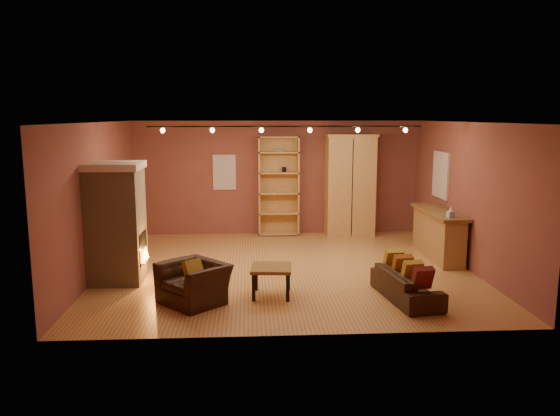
{
  "coord_description": "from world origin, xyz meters",
  "views": [
    {
      "loc": [
        -0.71,
        -10.18,
        2.92
      ],
      "look_at": [
        -0.11,
        0.2,
        1.16
      ],
      "focal_mm": 35.0,
      "sensor_mm": 36.0,
      "label": 1
    }
  ],
  "objects": [
    {
      "name": "ceiling",
      "position": [
        0.0,
        0.0,
        2.8
      ],
      "size": [
        7.0,
        7.0,
        0.0
      ],
      "primitive_type": "plane",
      "rotation": [
        3.14,
        0.0,
        0.0
      ],
      "color": "#5A311C",
      "rests_on": "back_wall"
    },
    {
      "name": "armchair",
      "position": [
        -1.59,
        -1.85,
        0.43
      ],
      "size": [
        1.14,
        1.15,
        0.86
      ],
      "rotation": [
        0.0,
        0.0,
        -0.82
      ],
      "color": "black",
      "rests_on": "floor"
    },
    {
      "name": "tissue_box",
      "position": [
        3.15,
        -0.12,
        1.08
      ],
      "size": [
        0.14,
        0.14,
        0.22
      ],
      "rotation": [
        0.0,
        0.0,
        0.14
      ],
      "color": "#8AB8DD",
      "rests_on": "bar_counter"
    },
    {
      "name": "coffee_table",
      "position": [
        -0.35,
        -1.58,
        0.42
      ],
      "size": [
        0.71,
        0.71,
        0.49
      ],
      "rotation": [
        0.0,
        0.0,
        -0.09
      ],
      "color": "brown",
      "rests_on": "floor"
    },
    {
      "name": "right_wall",
      "position": [
        3.5,
        0.0,
        1.4
      ],
      "size": [
        0.02,
        6.5,
        2.8
      ],
      "primitive_type": "cube",
      "color": "brown",
      "rests_on": "floor"
    },
    {
      "name": "back_wall",
      "position": [
        0.0,
        3.25,
        1.4
      ],
      "size": [
        7.0,
        0.02,
        2.8
      ],
      "primitive_type": "cube",
      "color": "brown",
      "rests_on": "floor"
    },
    {
      "name": "floor",
      "position": [
        0.0,
        0.0,
        0.0
      ],
      "size": [
        7.0,
        7.0,
        0.0
      ],
      "primitive_type": "plane",
      "color": "#A6723B",
      "rests_on": "ground"
    },
    {
      "name": "back_window",
      "position": [
        -1.3,
        3.23,
        1.55
      ],
      "size": [
        0.56,
        0.04,
        0.86
      ],
      "primitive_type": "cube",
      "color": "silver",
      "rests_on": "back_wall"
    },
    {
      "name": "track_rail",
      "position": [
        0.0,
        0.2,
        2.69
      ],
      "size": [
        5.2,
        0.09,
        0.13
      ],
      "color": "black",
      "rests_on": "ceiling"
    },
    {
      "name": "fireplace",
      "position": [
        -3.04,
        -0.6,
        1.06
      ],
      "size": [
        1.01,
        0.98,
        2.12
      ],
      "color": "tan",
      "rests_on": "floor"
    },
    {
      "name": "bookcase",
      "position": [
        0.03,
        3.12,
        1.24
      ],
      "size": [
        1.0,
        0.39,
        2.43
      ],
      "color": "tan",
      "rests_on": "floor"
    },
    {
      "name": "armoire",
      "position": [
        1.77,
        2.93,
        1.25
      ],
      "size": [
        1.22,
        0.69,
        2.49
      ],
      "color": "tan",
      "rests_on": "floor"
    },
    {
      "name": "bar_counter",
      "position": [
        3.2,
        0.65,
        0.51
      ],
      "size": [
        0.56,
        2.08,
        0.99
      ],
      "color": "#AB814E",
      "rests_on": "floor"
    },
    {
      "name": "loveseat",
      "position": [
        1.81,
        -1.89,
        0.33
      ],
      "size": [
        0.69,
        1.64,
        0.7
      ],
      "rotation": [
        0.0,
        0.0,
        1.71
      ],
      "color": "black",
      "rests_on": "floor"
    },
    {
      "name": "left_wall",
      "position": [
        -3.5,
        0.0,
        1.4
      ],
      "size": [
        0.02,
        6.5,
        2.8
      ],
      "primitive_type": "cube",
      "color": "brown",
      "rests_on": "floor"
    },
    {
      "name": "right_window",
      "position": [
        3.47,
        1.4,
        1.65
      ],
      "size": [
        0.05,
        0.9,
        1.0
      ],
      "primitive_type": "cube",
      "color": "silver",
      "rests_on": "right_wall"
    }
  ]
}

